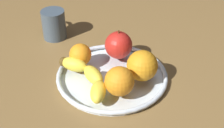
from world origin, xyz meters
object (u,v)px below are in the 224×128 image
orange_center (142,66)px  orange_back_right (119,81)px  apple (119,45)px  orange_back_left (80,55)px  banana (87,76)px  fruit_bowl (112,76)px  ambient_mug (54,24)px

orange_center → orange_back_right: size_ratio=1.10×
apple → orange_back_left: size_ratio=1.41×
orange_center → apple: bearing=-3.2°
banana → orange_back_left: size_ratio=3.52×
orange_back_left → banana: bearing=162.0°
fruit_bowl → orange_back_right: orange_back_right is taller
orange_back_right → ambient_mug: ambient_mug is taller
orange_back_right → ambient_mug: size_ratio=0.65×
orange_center → orange_back_left: (14.29, 9.87, -0.95)cm
banana → apple: bearing=-67.5°
fruit_bowl → ambient_mug: size_ratio=2.66×
ambient_mug → banana: bearing=171.8°
banana → orange_center: (-6.58, -12.39, 2.12)cm
apple → ambient_mug: apple is taller
apple → orange_back_right: bearing=146.0°
orange_back_right → orange_back_left: (15.88, 1.76, -0.61)cm
orange_center → orange_back_left: orange_center is taller
banana → orange_back_right: bearing=-150.1°
orange_back_left → fruit_bowl: bearing=-150.8°
banana → orange_back_right: 9.39cm
ambient_mug → fruit_bowl: bearing=-173.5°
fruit_bowl → apple: (5.44, -5.83, 4.74)cm
orange_back_left → ambient_mug: (19.94, -1.47, -0.16)cm
apple → orange_center: size_ratio=1.07×
orange_back_right → orange_back_left: 15.99cm
banana → orange_center: size_ratio=2.67×
orange_center → orange_back_right: bearing=101.1°
fruit_bowl → apple: 9.28cm
orange_back_right → banana: bearing=27.6°
orange_center → fruit_bowl: bearing=41.3°
banana → orange_back_right: (-8.17, -4.28, 1.78)cm
fruit_bowl → apple: size_ratio=3.47×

